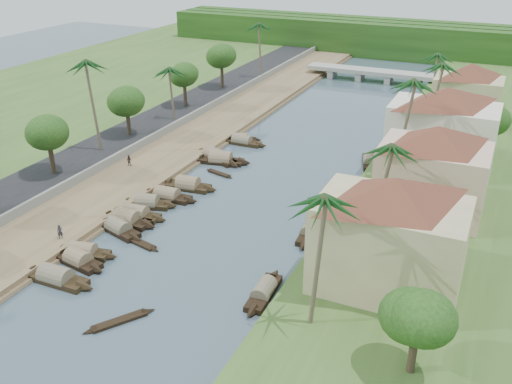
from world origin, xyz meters
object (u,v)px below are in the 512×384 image
at_px(building_near, 390,234).
at_px(person_near, 60,232).
at_px(sampan_1, 78,260).
at_px(bridge, 375,73).
at_px(sampan_0, 56,278).

distance_m(building_near, person_near, 32.32).
bearing_deg(building_near, sampan_1, -166.48).
distance_m(bridge, person_near, 79.59).
height_order(bridge, building_near, building_near).
height_order(sampan_1, person_near, person_near).
distance_m(sampan_0, sampan_1, 3.18).
bearing_deg(building_near, bridge, 104.39).
height_order(building_near, sampan_1, building_near).
xyz_separation_m(bridge, sampan_0, (-8.60, -83.84, -1.31)).
relative_size(sampan_1, person_near, 4.82).
xyz_separation_m(sampan_0, sampan_1, (-0.14, 3.17, -0.00)).
distance_m(bridge, sampan_0, 84.29).
height_order(building_near, person_near, building_near).
distance_m(sampan_0, person_near, 6.73).
bearing_deg(bridge, person_near, -99.13).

